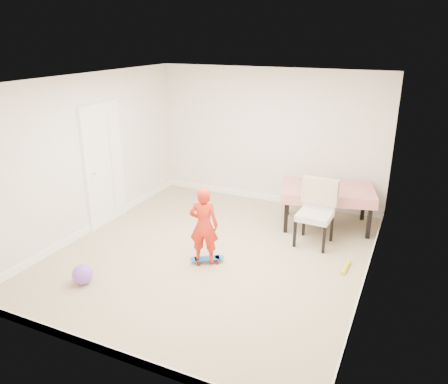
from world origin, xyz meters
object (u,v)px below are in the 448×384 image
at_px(child, 204,228).
at_px(balloon, 83,274).
at_px(dining_chair, 315,214).
at_px(skateboard, 207,260).
at_px(dining_table, 326,207).

height_order(child, balloon, child).
xyz_separation_m(dining_chair, child, (-1.29, -1.29, 0.05)).
bearing_deg(skateboard, balloon, -170.10).
xyz_separation_m(dining_chair, balloon, (-2.53, -2.46, -0.38)).
xyz_separation_m(skateboard, balloon, (-1.26, -1.21, 0.10)).
distance_m(dining_chair, child, 1.83).
distance_m(dining_table, balloon, 4.13).
bearing_deg(skateboard, dining_chair, 10.76).
bearing_deg(skateboard, dining_table, 23.72).
relative_size(dining_table, child, 1.33).
height_order(skateboard, child, child).
xyz_separation_m(dining_table, balloon, (-2.55, -3.24, -0.22)).
distance_m(dining_table, child, 2.46).
bearing_deg(dining_chair, skateboard, -132.71).
distance_m(dining_table, dining_chair, 0.80).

